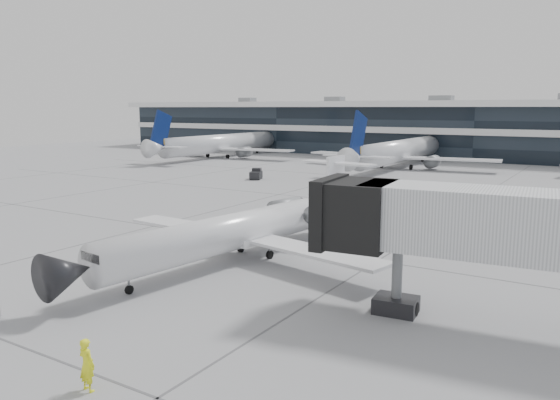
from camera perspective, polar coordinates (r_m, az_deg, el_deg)
The scene contains 8 objects.
ground at distance 40.82m, azimuth -3.03°, elevation -4.34°, with size 220.00×220.00×0.00m, color gray.
terminal at distance 116.80m, azimuth 20.75°, elevation 6.62°, with size 170.00×22.00×10.00m, color black.
bg_jet_left at distance 111.04m, azimuth -5.90°, elevation 4.48°, with size 32.00×40.00×9.60m, color white, non-canonical shape.
bg_jet_center at distance 93.22m, azimuth 12.45°, elevation 3.33°, with size 32.00×40.00×9.60m, color white, non-canonical shape.
regional_jet at distance 35.81m, azimuth -3.71°, elevation -2.93°, with size 21.03×26.24×6.06m.
ramp_worker at distance 21.02m, azimuth -19.53°, elevation -15.91°, with size 0.71×0.46×1.94m, color #F8FF1A.
traffic_cone at distance 46.99m, azimuth -2.34°, elevation -2.12°, with size 0.52×0.52×0.60m.
far_tug at distance 76.16m, azimuth -2.51°, elevation 2.70°, with size 2.20×2.74×1.52m.
Camera 1 is at (22.69, -32.47, 9.83)m, focal length 35.00 mm.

